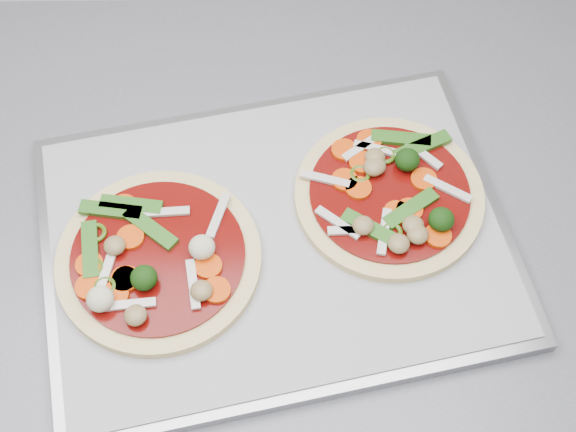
{
  "coord_description": "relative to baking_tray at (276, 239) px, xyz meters",
  "views": [
    {
      "loc": [
        -0.12,
        0.92,
        1.56
      ],
      "look_at": [
        -0.12,
        1.29,
        0.93
      ],
      "focal_mm": 50.0,
      "sensor_mm": 36.0,
      "label": 1
    }
  ],
  "objects": [
    {
      "name": "base_cabinet",
      "position": [
        0.13,
        0.02,
        -0.48
      ],
      "size": [
        3.6,
        0.6,
        0.86
      ],
      "primitive_type": "cube",
      "color": "#B5B6B3",
      "rests_on": "ground"
    },
    {
      "name": "pizza_left",
      "position": [
        -0.11,
        -0.03,
        0.02
      ],
      "size": [
        0.22,
        0.22,
        0.03
      ],
      "rotation": [
        0.0,
        0.0,
        -0.23
      ],
      "color": "#D2B575",
      "rests_on": "parchment"
    },
    {
      "name": "pizza_right",
      "position": [
        0.11,
        0.04,
        0.02
      ],
      "size": [
        0.2,
        0.2,
        0.03
      ],
      "rotation": [
        0.0,
        0.0,
        0.12
      ],
      "color": "#D2B575",
      "rests_on": "parchment"
    },
    {
      "name": "countertop",
      "position": [
        0.13,
        0.02,
        -0.03
      ],
      "size": [
        3.6,
        0.6,
        0.04
      ],
      "primitive_type": "cube",
      "color": "slate",
      "rests_on": "base_cabinet"
    },
    {
      "name": "parchment",
      "position": [
        0.0,
        0.0,
        0.01
      ],
      "size": [
        0.46,
        0.38,
        0.0
      ],
      "primitive_type": "cube",
      "rotation": [
        0.0,
        0.0,
        0.2
      ],
      "color": "#98989D",
      "rests_on": "baking_tray"
    },
    {
      "name": "baking_tray",
      "position": [
        0.0,
        0.0,
        0.0
      ],
      "size": [
        0.48,
        0.4,
        0.01
      ],
      "primitive_type": "cube",
      "rotation": [
        0.0,
        0.0,
        0.2
      ],
      "color": "gray",
      "rests_on": "countertop"
    }
  ]
}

